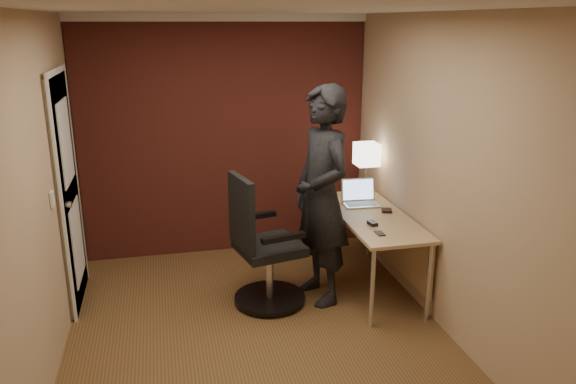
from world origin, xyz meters
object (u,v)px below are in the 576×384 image
object	(u,v)px
office_chair	(261,250)
person	(322,196)
laptop	(359,197)
phone	(380,233)
wallet	(387,210)
desk	(379,227)
desk_lamp	(367,155)
mouse	(372,223)

from	to	relation	value
office_chair	person	world-z (taller)	person
laptop	phone	bearing A→B (deg)	-97.95
phone	person	size ratio (longest dim) A/B	0.06
phone	office_chair	world-z (taller)	office_chair
phone	wallet	bearing A→B (deg)	62.92
laptop	office_chair	distance (m)	1.17
wallet	desk	bearing A→B (deg)	-152.84
desk_lamp	laptop	world-z (taller)	desk_lamp
person	office_chair	bearing A→B (deg)	-100.92
desk	office_chair	bearing A→B (deg)	-174.67
phone	office_chair	bearing A→B (deg)	159.10
desk_lamp	office_chair	xyz separation A→B (m)	(-1.20, -0.69, -0.63)
wallet	office_chair	distance (m)	1.24
desk_lamp	person	distance (m)	0.96
desk_lamp	wallet	bearing A→B (deg)	-88.95
wallet	mouse	bearing A→B (deg)	-130.07
desk_lamp	office_chair	bearing A→B (deg)	-150.15
mouse	office_chair	bearing A→B (deg)	163.34
mouse	wallet	xyz separation A→B (m)	(0.26, 0.31, -0.01)
wallet	person	bearing A→B (deg)	-168.79
desk_lamp	phone	size ratio (longest dim) A/B	4.65
wallet	desk_lamp	bearing A→B (deg)	91.05
laptop	phone	world-z (taller)	laptop
phone	person	world-z (taller)	person
desk_lamp	office_chair	distance (m)	1.52
desk_lamp	office_chair	world-z (taller)	desk_lamp
desk_lamp	office_chair	size ratio (longest dim) A/B	0.46
desk	laptop	bearing A→B (deg)	103.15
laptop	wallet	xyz separation A→B (m)	(0.16, -0.29, -0.05)
phone	wallet	distance (m)	0.59
person	desk_lamp	bearing A→B (deg)	122.95
office_chair	laptop	bearing A→B (deg)	22.66
desk_lamp	wallet	distance (m)	0.68
desk	wallet	distance (m)	0.17
desk	desk_lamp	size ratio (longest dim) A/B	2.80
phone	person	xyz separation A→B (m)	(-0.39, 0.39, 0.23)
desk_lamp	mouse	xyz separation A→B (m)	(-0.25, -0.85, -0.40)
mouse	wallet	bearing A→B (deg)	42.84
mouse	wallet	size ratio (longest dim) A/B	0.91
phone	mouse	bearing A→B (deg)	86.44
desk	laptop	distance (m)	0.39
office_chair	person	xyz separation A→B (m)	(0.54, 0.02, 0.45)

